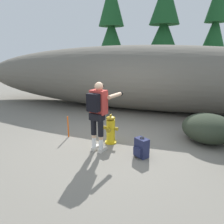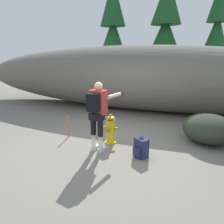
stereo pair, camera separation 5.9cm
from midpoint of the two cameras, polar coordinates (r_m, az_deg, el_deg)
name	(u,v)px [view 1 (the left image)]	position (r m, az deg, el deg)	size (l,w,h in m)	color
ground_plane	(109,145)	(5.64, -0.98, -8.66)	(56.00, 56.00, 0.04)	slate
dirt_embankment	(142,78)	(8.97, 7.65, 8.95)	(15.52, 3.20, 2.57)	#666056
fire_hydrant	(110,130)	(5.59, -0.71, -4.75)	(0.40, 0.35, 0.77)	gold
utility_worker	(99,108)	(4.97, -3.89, 0.94)	(0.65, 1.03, 1.65)	beige
spare_backpack	(141,148)	(4.96, 7.43, -9.35)	(0.36, 0.36, 0.47)	#23284C
boulder_large	(208,128)	(6.17, 23.76, -3.91)	(1.33, 1.25, 0.75)	#2C3426
pine_tree_far_left	(111,34)	(14.69, -0.29, 19.81)	(2.48, 2.48, 6.67)	#47331E
pine_tree_left	(164,33)	(14.77, 13.30, 19.67)	(2.87, 2.87, 6.71)	#47331E
pine_tree_center	(215,30)	(15.11, 25.36, 18.90)	(2.02, 2.02, 6.62)	#47331E
survey_stake	(68,127)	(6.12, -11.75, -3.81)	(0.04, 0.04, 0.60)	#E55914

